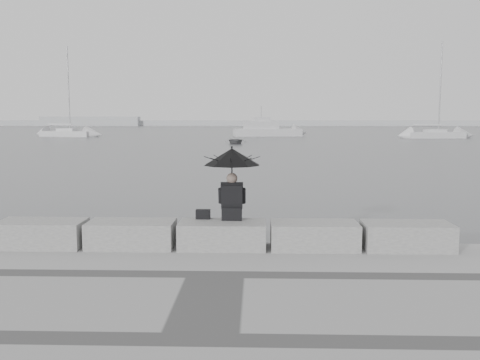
{
  "coord_description": "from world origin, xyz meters",
  "views": [
    {
      "loc": [
        0.62,
        -10.16,
        2.95
      ],
      "look_at": [
        0.22,
        3.0,
        1.37
      ],
      "focal_mm": 40.0,
      "sensor_mm": 36.0,
      "label": 1
    }
  ],
  "objects_px": {
    "sailboat_left": "(67,133)",
    "motor_cruiser": "(268,130)",
    "dinghy": "(235,141)",
    "sailboat_right": "(435,134)",
    "seated_person": "(232,168)"
  },
  "relations": [
    {
      "from": "sailboat_left",
      "to": "dinghy",
      "type": "distance_m",
      "value": 31.71
    },
    {
      "from": "dinghy",
      "to": "sailboat_left",
      "type": "bearing_deg",
      "value": 139.42
    },
    {
      "from": "sailboat_right",
      "to": "dinghy",
      "type": "height_order",
      "value": "sailboat_right"
    },
    {
      "from": "seated_person",
      "to": "sailboat_left",
      "type": "relative_size",
      "value": 0.11
    },
    {
      "from": "seated_person",
      "to": "sailboat_left",
      "type": "xyz_separation_m",
      "value": [
        -26.92,
        66.82,
        -1.46
      ]
    },
    {
      "from": "sailboat_left",
      "to": "motor_cruiser",
      "type": "distance_m",
      "value": 29.13
    },
    {
      "from": "sailboat_right",
      "to": "motor_cruiser",
      "type": "xyz_separation_m",
      "value": [
        -22.43,
        5.93,
        0.37
      ]
    },
    {
      "from": "seated_person",
      "to": "sailboat_right",
      "type": "relative_size",
      "value": 0.11
    },
    {
      "from": "sailboat_left",
      "to": "motor_cruiser",
      "type": "xyz_separation_m",
      "value": [
        29.05,
        2.1,
        0.37
      ]
    },
    {
      "from": "sailboat_left",
      "to": "dinghy",
      "type": "xyz_separation_m",
      "value": [
        25.13,
        -19.33,
        -0.22
      ]
    },
    {
      "from": "sailboat_left",
      "to": "seated_person",
      "type": "bearing_deg",
      "value": -54.04
    },
    {
      "from": "dinghy",
      "to": "motor_cruiser",
      "type": "bearing_deg",
      "value": 76.63
    },
    {
      "from": "seated_person",
      "to": "sailboat_right",
      "type": "xyz_separation_m",
      "value": [
        24.56,
        63.0,
        -1.46
      ]
    },
    {
      "from": "sailboat_left",
      "to": "sailboat_right",
      "type": "bearing_deg",
      "value": 9.76
    },
    {
      "from": "seated_person",
      "to": "sailboat_left",
      "type": "bearing_deg",
      "value": 111.24
    }
  ]
}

